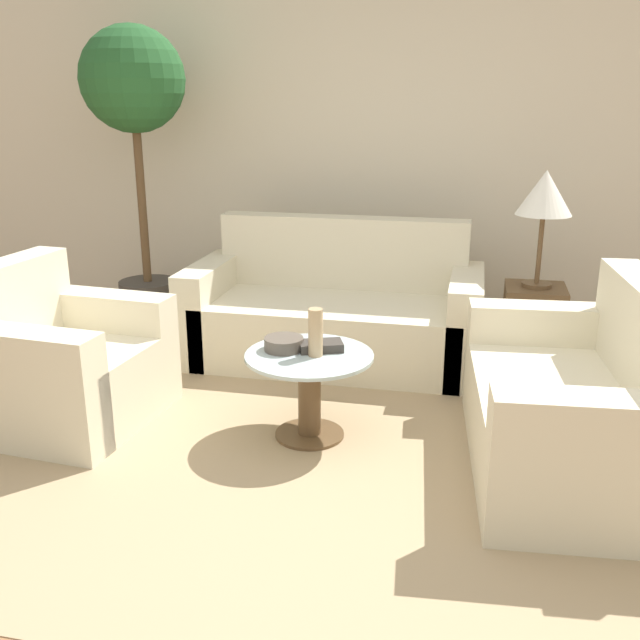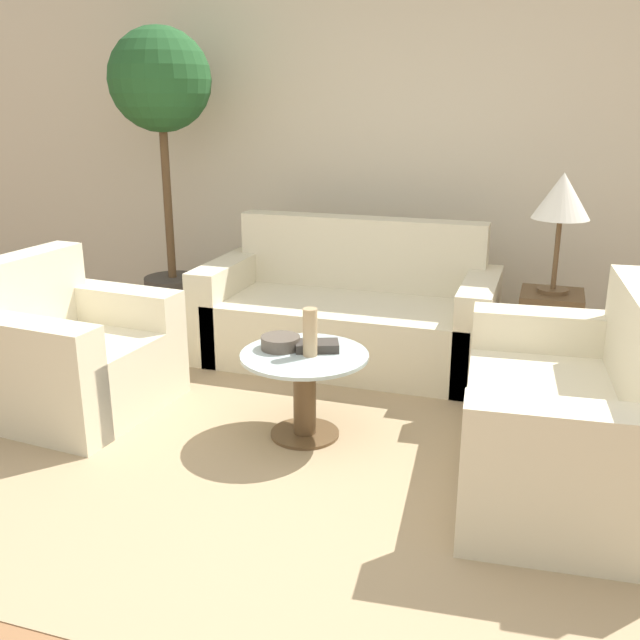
% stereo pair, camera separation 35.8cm
% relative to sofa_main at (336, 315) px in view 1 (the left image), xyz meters
% --- Properties ---
extents(ground_plane, '(14.00, 14.00, 0.00)m').
position_rel_sofa_main_xyz_m(ground_plane, '(0.22, -2.03, -0.29)').
color(ground_plane, '#8E603D').
extents(wall_back, '(10.00, 0.06, 2.60)m').
position_rel_sofa_main_xyz_m(wall_back, '(0.22, 0.87, 1.01)').
color(wall_back, beige).
rests_on(wall_back, ground_plane).
extents(rug, '(3.54, 3.21, 0.01)m').
position_rel_sofa_main_xyz_m(rug, '(0.10, -1.19, -0.28)').
color(rug, tan).
rests_on(rug, ground_plane).
extents(sofa_main, '(1.88, 0.86, 0.90)m').
position_rel_sofa_main_xyz_m(sofa_main, '(0.00, 0.00, 0.00)').
color(sofa_main, beige).
rests_on(sofa_main, ground_plane).
extents(armchair, '(0.87, 0.96, 0.86)m').
position_rel_sofa_main_xyz_m(armchair, '(-1.23, -1.26, 0.00)').
color(armchair, beige).
rests_on(armchair, ground_plane).
extents(loveseat, '(0.93, 1.47, 0.88)m').
position_rel_sofa_main_xyz_m(loveseat, '(1.40, -1.24, 0.00)').
color(loveseat, beige).
rests_on(loveseat, ground_plane).
extents(coffee_table, '(0.64, 0.64, 0.45)m').
position_rel_sofa_main_xyz_m(coffee_table, '(0.10, -1.19, 0.00)').
color(coffee_table, brown).
rests_on(coffee_table, ground_plane).
extents(side_table, '(0.36, 0.36, 0.56)m').
position_rel_sofa_main_xyz_m(side_table, '(1.25, -0.04, -0.01)').
color(side_table, brown).
rests_on(side_table, ground_plane).
extents(table_lamp, '(0.33, 0.33, 0.70)m').
position_rel_sofa_main_xyz_m(table_lamp, '(1.25, -0.04, 0.82)').
color(table_lamp, brown).
rests_on(table_lamp, side_table).
extents(potted_plant, '(0.71, 0.71, 2.14)m').
position_rel_sofa_main_xyz_m(potted_plant, '(-1.46, 0.27, 1.24)').
color(potted_plant, '#3D3833').
rests_on(potted_plant, ground_plane).
extents(vase, '(0.07, 0.07, 0.24)m').
position_rel_sofa_main_xyz_m(vase, '(0.14, -1.20, 0.28)').
color(vase, tan).
rests_on(vase, coffee_table).
extents(bowl, '(0.20, 0.20, 0.07)m').
position_rel_sofa_main_xyz_m(bowl, '(-0.04, -1.16, 0.19)').
color(bowl, brown).
rests_on(bowl, coffee_table).
extents(book_stack, '(0.25, 0.20, 0.04)m').
position_rel_sofa_main_xyz_m(book_stack, '(0.14, -1.12, 0.18)').
color(book_stack, '#38332D').
rests_on(book_stack, coffee_table).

